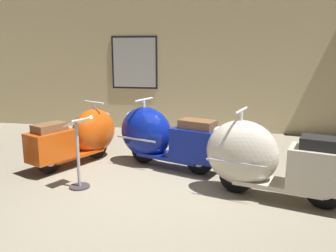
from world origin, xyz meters
TOP-DOWN VIEW (x-y plane):
  - ground_plane at (0.00, 0.00)m, footprint 60.00×60.00m
  - showroom_back_wall at (0.13, 4.04)m, footprint 18.00×0.63m
  - scooter_0 at (-1.33, 1.24)m, footprint 1.15×1.69m
  - scooter_1 at (0.00, 1.28)m, footprint 1.85×1.12m
  - scooter_2 at (1.55, 0.31)m, footprint 1.92×1.04m
  - info_stanchion at (-0.93, 0.18)m, footprint 0.34×0.39m

SIDE VIEW (x-z plane):
  - ground_plane at x=0.00m, z-range 0.00..0.00m
  - info_stanchion at x=-0.93m, z-range -0.09..0.90m
  - scooter_0 at x=-1.33m, z-range -0.04..0.96m
  - scooter_1 at x=0.00m, z-range -0.05..1.04m
  - scooter_2 at x=1.55m, z-range -0.05..1.08m
  - showroom_back_wall at x=0.13m, z-range 0.00..3.83m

